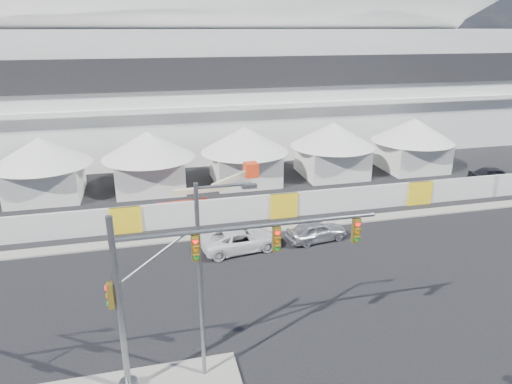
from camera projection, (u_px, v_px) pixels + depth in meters
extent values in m
plane|color=black|center=(252.00, 344.00, 21.67)|extent=(160.00, 160.00, 0.00)
cube|color=gray|center=(453.00, 210.00, 37.56)|extent=(80.00, 1.20, 0.12)
cube|color=silver|center=(237.00, 86.00, 59.45)|extent=(80.00, 24.00, 14.00)
cube|color=black|center=(260.00, 72.00, 47.40)|extent=(68.00, 0.30, 3.20)
cube|color=silver|center=(261.00, 107.00, 48.36)|extent=(72.00, 0.80, 0.50)
cylinder|color=silver|center=(272.00, 3.00, 55.14)|extent=(45.60, 5.20, 5.20)
cube|color=silver|center=(46.00, 180.00, 40.15)|extent=(6.00, 6.00, 3.00)
cone|color=silver|center=(41.00, 151.00, 39.24)|extent=(8.40, 8.40, 2.40)
cube|color=silver|center=(150.00, 173.00, 42.18)|extent=(6.00, 6.00, 3.00)
cone|color=silver|center=(148.00, 145.00, 41.26)|extent=(8.40, 8.40, 2.40)
cube|color=silver|center=(245.00, 166.00, 44.20)|extent=(6.00, 6.00, 3.00)
cone|color=silver|center=(245.00, 139.00, 43.28)|extent=(8.40, 8.40, 2.40)
cube|color=silver|center=(331.00, 160.00, 46.23)|extent=(6.00, 6.00, 3.00)
cone|color=silver|center=(333.00, 134.00, 45.31)|extent=(8.40, 8.40, 2.40)
cube|color=silver|center=(411.00, 155.00, 48.25)|extent=(6.00, 6.00, 3.00)
cone|color=silver|center=(414.00, 130.00, 47.33)|extent=(8.40, 8.40, 2.40)
cube|color=silver|center=(283.00, 205.00, 35.92)|extent=(70.00, 0.25, 2.00)
imported|color=#B9B9BE|center=(317.00, 231.00, 32.03)|extent=(2.37, 4.55, 1.48)
imported|color=white|center=(240.00, 240.00, 30.69)|extent=(3.16, 5.61, 1.48)
imported|color=black|center=(495.00, 175.00, 43.87)|extent=(2.71, 5.03, 1.63)
cylinder|color=slate|center=(120.00, 309.00, 17.48)|extent=(0.26, 0.26, 7.74)
cylinder|color=slate|center=(251.00, 227.00, 17.67)|extent=(10.42, 0.17, 0.17)
cube|color=#594714|center=(195.00, 248.00, 17.39)|extent=(0.32, 0.22, 1.05)
cube|color=#594714|center=(277.00, 239.00, 18.12)|extent=(0.32, 0.22, 1.05)
cube|color=#594714|center=(356.00, 230.00, 18.89)|extent=(0.32, 0.22, 1.05)
cube|color=#594714|center=(111.00, 295.00, 17.20)|extent=(0.22, 0.32, 1.05)
cylinder|color=slate|center=(200.00, 286.00, 18.20)|extent=(0.17, 0.17, 8.67)
cylinder|color=slate|center=(224.00, 186.00, 17.03)|extent=(2.12, 0.12, 0.12)
cube|color=slate|center=(249.00, 186.00, 17.28)|extent=(0.58, 0.24, 0.14)
cube|color=#F83B17|center=(185.00, 212.00, 35.67)|extent=(4.23, 2.13, 1.25)
cube|color=beige|center=(201.00, 190.00, 35.42)|extent=(4.35, 0.72, 0.40)
cube|color=beige|center=(233.00, 180.00, 35.75)|extent=(3.37, 0.59, 1.38)
cube|color=#F83B17|center=(252.00, 171.00, 35.91)|extent=(1.10, 1.10, 1.14)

